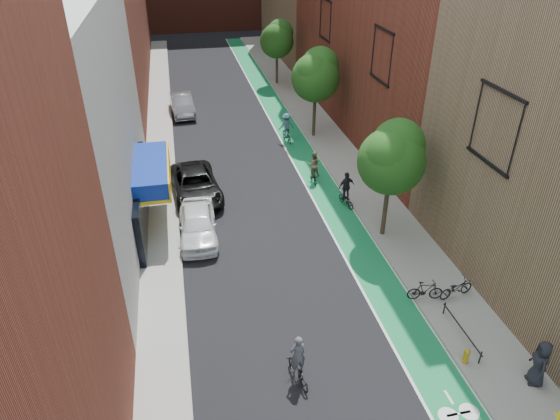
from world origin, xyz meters
TOP-DOWN VIEW (x-y plane):
  - ground at (0.00, 0.00)m, footprint 160.00×160.00m
  - bike_lane at (4.00, 26.00)m, footprint 2.00×68.00m
  - sidewalk_left at (-6.00, 26.00)m, footprint 2.00×68.00m
  - sidewalk_right at (6.50, 26.00)m, footprint 3.00×68.00m
  - building_left_white at (-11.00, 14.00)m, footprint 8.00×20.00m
  - tree_near at (5.65, 10.02)m, footprint 3.40×3.36m
  - tree_mid at (5.65, 24.02)m, footprint 3.55×3.53m
  - tree_far at (5.65, 38.02)m, footprint 3.30×3.25m
  - parked_car_white at (-4.03, 11.87)m, footprint 2.05×4.84m
  - parked_car_black at (-3.85, 16.39)m, footprint 3.21×6.03m
  - parked_car_silver at (-4.04, 31.25)m, footprint 2.10×5.13m
  - cyclist_lead at (-1.11, 1.61)m, footprint 0.88×1.68m
  - cyclist_lane_near at (3.64, 16.87)m, footprint 0.85×1.65m
  - cyclist_lane_mid at (4.70, 13.50)m, footprint 1.12×1.59m
  - cyclist_lane_far at (3.40, 23.66)m, footprint 1.25×1.85m
  - parked_bike_mid at (5.40, 4.64)m, footprint 1.66×0.72m
  - parked_bike_far at (6.84, 4.54)m, footprint 1.82×0.93m
  - pedestrian at (7.28, -0.40)m, footprint 0.86×1.08m
  - fire_hydrant at (5.30, 0.95)m, footprint 0.24×0.24m

SIDE VIEW (x-z plane):
  - ground at x=0.00m, z-range 0.00..0.00m
  - bike_lane at x=4.00m, z-range 0.00..0.01m
  - sidewalk_left at x=-6.00m, z-range 0.00..0.15m
  - sidewalk_right at x=6.50m, z-range 0.00..0.15m
  - fire_hydrant at x=5.30m, z-range 0.17..0.85m
  - parked_bike_far at x=6.84m, z-range 0.15..1.06m
  - parked_bike_mid at x=5.40m, z-range 0.15..1.11m
  - cyclist_lead at x=-1.11m, z-range -0.32..1.75m
  - parked_car_black at x=-3.85m, z-range 0.00..1.61m
  - parked_car_white at x=-4.03m, z-range 0.00..1.63m
  - parked_car_silver at x=-4.04m, z-range 0.00..1.65m
  - cyclist_lane_mid at x=4.70m, z-range -0.20..1.93m
  - cyclist_lane_near at x=3.64m, z-range -0.14..1.90m
  - cyclist_lane_far at x=3.40m, z-range -0.12..2.04m
  - pedestrian at x=7.28m, z-range 0.15..2.07m
  - tree_far at x=5.65m, z-range 1.40..7.60m
  - tree_near at x=5.65m, z-range 1.45..7.87m
  - tree_mid at x=5.65m, z-range 1.52..8.26m
  - building_left_white at x=-11.00m, z-range 0.00..12.00m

